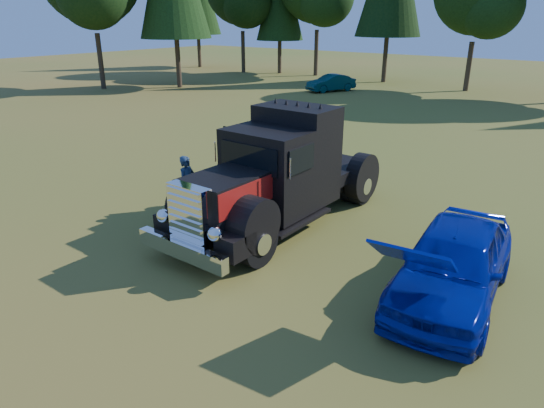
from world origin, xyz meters
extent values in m
plane|color=#41601C|center=(0.00, 0.00, 0.00)|extent=(120.00, 120.00, 0.00)
cylinder|color=#2D2116|center=(-32.00, 30.00, 2.16)|extent=(0.36, 0.36, 4.32)
cylinder|color=#2D2116|center=(-25.00, 29.00, 1.89)|extent=(0.36, 0.36, 3.78)
sphere|color=black|center=(-23.74, 28.16, 6.30)|extent=(4.62, 4.62, 4.62)
cylinder|color=#2D2116|center=(-18.00, 31.00, 1.98)|extent=(0.36, 0.36, 3.96)
cylinder|color=#2D2116|center=(-11.00, 30.50, 2.34)|extent=(0.36, 0.36, 4.68)
cylinder|color=#2D2116|center=(-4.00, 29.50, 1.71)|extent=(0.36, 0.36, 3.42)
sphere|color=black|center=(-2.86, 28.74, 5.70)|extent=(4.18, 4.18, 4.18)
cylinder|color=#2D2116|center=(-22.00, 18.00, 2.34)|extent=(0.36, 0.36, 4.68)
cylinder|color=#2D2116|center=(-26.00, 14.00, 1.98)|extent=(0.36, 0.36, 3.96)
cylinder|color=#2D2116|center=(-21.79, 30.55, 1.96)|extent=(0.36, 0.36, 3.92)
cylinder|color=black|center=(-1.40, -0.40, 0.55)|extent=(0.32, 1.10, 1.10)
cylinder|color=black|center=(0.70, -0.40, 0.55)|extent=(0.32, 1.10, 1.10)
cylinder|color=black|center=(-1.40, 4.40, 0.55)|extent=(0.32, 1.10, 1.10)
cylinder|color=black|center=(0.70, 4.40, 0.55)|extent=(0.32, 1.10, 1.10)
cylinder|color=black|center=(-1.07, 4.40, 0.55)|extent=(0.32, 1.10, 1.10)
cylinder|color=black|center=(0.37, 4.40, 0.55)|extent=(0.32, 1.10, 1.10)
cube|color=black|center=(-0.35, 2.20, 0.62)|extent=(1.60, 6.40, 0.28)
cube|color=white|center=(-0.35, -1.65, 0.55)|extent=(2.50, 0.22, 0.36)
cube|color=white|center=(-0.35, -1.35, 1.25)|extent=(1.05, 0.30, 1.30)
cube|color=black|center=(-0.35, -0.30, 1.30)|extent=(1.35, 1.80, 1.10)
cube|color=maroon|center=(-1.04, -0.30, 1.50)|extent=(0.02, 1.80, 0.60)
cube|color=maroon|center=(0.34, -0.30, 1.50)|extent=(0.02, 1.80, 0.60)
cylinder|color=black|center=(-1.30, -0.40, 0.95)|extent=(0.55, 1.24, 1.24)
cylinder|color=black|center=(0.60, -0.40, 0.95)|extent=(0.55, 1.24, 1.24)
sphere|color=white|center=(-1.13, -1.42, 1.05)|extent=(0.32, 0.32, 0.32)
sphere|color=white|center=(0.43, -1.42, 1.05)|extent=(0.32, 0.32, 0.32)
cube|color=black|center=(-0.35, 1.25, 1.55)|extent=(2.05, 1.30, 2.10)
cube|color=black|center=(-0.35, 0.58, 2.05)|extent=(1.70, 0.05, 0.65)
cube|color=black|center=(-0.35, 2.55, 1.75)|extent=(2.05, 1.30, 2.50)
cube|color=black|center=(-0.35, 4.20, 0.95)|extent=(2.00, 2.00, 0.35)
cube|color=black|center=(-1.93, 1.88, 1.45)|extent=(1.10, 0.10, 1.50)
cube|color=maroon|center=(-1.93, 1.93, 1.30)|extent=(0.85, 0.05, 0.75)
imported|color=#0B079B|center=(4.51, 0.84, 0.76)|extent=(2.29, 4.65, 1.52)
cube|color=#0B079B|center=(4.32, -0.85, 1.55)|extent=(1.40, 1.07, 0.67)
imported|color=#1E2D46|center=(-2.76, 0.81, 0.82)|extent=(0.47, 0.65, 1.64)
imported|color=#1B203F|center=(-2.49, 2.07, 0.78)|extent=(0.91, 0.95, 1.55)
imported|color=#093A36|center=(-11.70, 23.26, 0.60)|extent=(2.63, 3.81, 1.19)
camera|label=1|loc=(6.77, -7.76, 5.18)|focal=32.00mm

